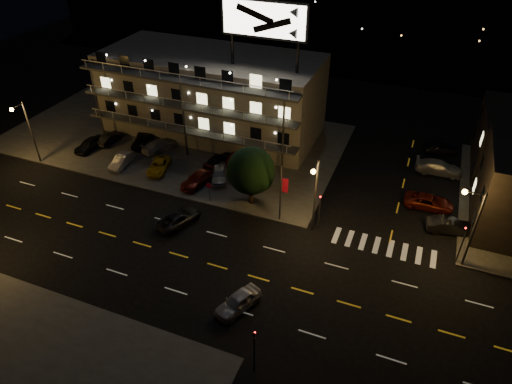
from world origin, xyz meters
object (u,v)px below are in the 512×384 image
at_px(side_car_0, 450,226).
at_px(road_car_east, 238,302).
at_px(tree, 251,172).
at_px(lot_car_4, 219,174).
at_px(lot_car_2, 159,166).
at_px(lot_car_7, 160,145).
at_px(road_car_west, 179,218).

height_order(side_car_0, road_car_east, side_car_0).
bearing_deg(tree, lot_car_4, 150.72).
relative_size(lot_car_4, road_car_east, 1.03).
distance_m(lot_car_2, road_car_east, 23.06).
relative_size(lot_car_7, side_car_0, 1.06).
bearing_deg(lot_car_4, lot_car_7, 137.06).
distance_m(lot_car_4, road_car_east, 19.09).
bearing_deg(lot_car_7, side_car_0, -164.19).
bearing_deg(tree, road_car_east, -71.91).
xyz_separation_m(road_car_east, road_car_west, (-9.89, 7.85, -0.06)).
xyz_separation_m(lot_car_4, road_car_east, (9.56, -16.52, -0.17)).
height_order(tree, road_car_west, tree).
bearing_deg(lot_car_2, road_car_east, -56.63).
distance_m(tree, side_car_0, 20.44).
height_order(tree, lot_car_2, tree).
xyz_separation_m(lot_car_4, side_car_0, (25.06, -0.00, -0.15)).
distance_m(lot_car_7, side_car_0, 35.14).
xyz_separation_m(tree, road_car_east, (4.46, -13.66, -3.30)).
relative_size(tree, lot_car_7, 1.36).
bearing_deg(lot_car_4, lot_car_2, 162.66).
bearing_deg(tree, lot_car_7, 157.66).
relative_size(side_car_0, road_car_east, 1.07).
relative_size(lot_car_4, road_car_west, 0.91).
height_order(lot_car_2, lot_car_4, lot_car_4).
distance_m(lot_car_2, lot_car_4, 7.49).
distance_m(tree, road_car_east, 14.75).
bearing_deg(lot_car_7, road_car_west, 149.88).
height_order(lot_car_2, lot_car_7, lot_car_7).
bearing_deg(tree, lot_car_2, 171.26).
height_order(road_car_east, road_car_west, road_car_east).
height_order(lot_car_7, side_car_0, lot_car_7).
bearing_deg(side_car_0, tree, 87.26).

